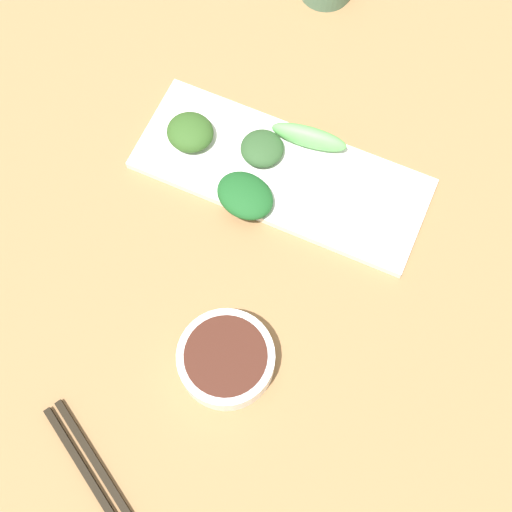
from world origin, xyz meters
TOP-DOWN VIEW (x-y plane):
  - tabletop at (0.00, 0.00)m, footprint 2.10×2.10m
  - sauce_bowl at (-0.17, -0.04)m, footprint 0.11×0.11m
  - serving_plate at (0.08, -0.00)m, footprint 0.14×0.37m
  - broccoli_leafy_0 at (0.08, 0.13)m, footprint 0.07×0.07m
  - broccoli_leafy_1 at (0.02, 0.03)m, footprint 0.08×0.09m
  - broccoli_stalk_2 at (0.13, -0.02)m, footprint 0.04×0.10m
  - broccoli_leafy_3 at (0.09, 0.03)m, footprint 0.06×0.06m
  - chopsticks at (-0.35, 0.02)m, footprint 0.13×0.21m

SIDE VIEW (x-z plane):
  - tabletop at x=0.00m, z-range 0.00..0.02m
  - chopsticks at x=-0.35m, z-range 0.02..0.03m
  - serving_plate at x=0.08m, z-range 0.02..0.03m
  - sauce_bowl at x=-0.17m, z-range 0.02..0.06m
  - broccoli_leafy_3 at x=0.09m, z-range 0.03..0.05m
  - broccoli_leafy_1 at x=0.02m, z-range 0.03..0.06m
  - broccoli_leafy_0 at x=0.08m, z-range 0.03..0.06m
  - broccoli_stalk_2 at x=0.13m, z-range 0.03..0.06m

